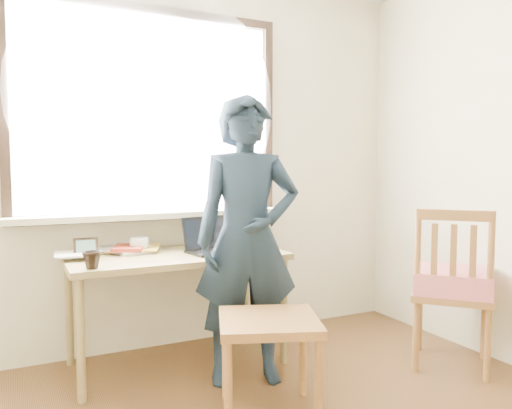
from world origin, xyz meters
name	(u,v)px	position (x,y,z in m)	size (l,w,h in m)	color
room_shell	(320,62)	(-0.02, 0.20, 1.64)	(3.52, 4.02, 2.61)	beige
desk	(176,265)	(-0.14, 1.63, 0.64)	(1.32, 0.66, 0.71)	olive
laptop	(211,244)	(0.08, 1.60, 0.76)	(0.37, 0.32, 0.22)	black
mug_white	(139,245)	(-0.33, 1.78, 0.76)	(0.12, 0.12, 0.10)	white
mug_dark	(92,260)	(-0.68, 1.38, 0.76)	(0.10, 0.10, 0.09)	black
mouse	(247,248)	(0.31, 1.53, 0.73)	(0.09, 0.06, 0.03)	black
desk_clutter	(113,251)	(-0.49, 1.81, 0.73)	(0.65, 0.49, 0.03)	white
book_a	(102,251)	(-0.56, 1.85, 0.72)	(0.21, 0.29, 0.03)	white
book_b	(211,243)	(0.19, 1.87, 0.72)	(0.17, 0.24, 0.02)	white
picture_frame	(86,249)	(-0.66, 1.73, 0.76)	(0.14, 0.02, 0.11)	black
work_chair	(269,333)	(0.08, 0.79, 0.42)	(0.62, 0.61, 0.50)	#9B6832
side_chair	(452,283)	(1.40, 0.84, 0.53)	(0.64, 0.64, 1.00)	#9B6832
person	(247,240)	(0.16, 1.22, 0.83)	(0.61, 0.40, 1.66)	#14212E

